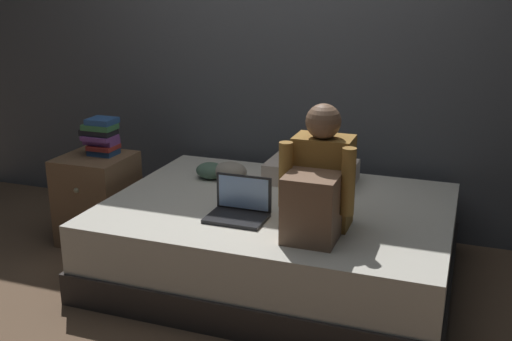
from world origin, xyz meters
The scene contains 9 objects.
ground_plane centered at (0.00, 0.00, 0.00)m, with size 8.00×8.00×0.00m, color brown.
wall_back centered at (0.00, 1.20, 1.35)m, with size 5.60×0.10×2.70m, color #4C4F54.
bed centered at (0.20, 0.30, 0.23)m, with size 2.00×1.50×0.46m.
nightstand centered at (-1.10, 0.38, 0.30)m, with size 0.44×0.46×0.59m.
person_sitting centered at (0.51, -0.02, 0.71)m, with size 0.39×0.44×0.66m.
laptop centered at (0.07, 0.02, 0.52)m, with size 0.32×0.23×0.22m.
pillow centered at (0.28, 0.75, 0.53)m, with size 0.56×0.36×0.13m, color beige.
book_stack centered at (-1.07, 0.43, 0.72)m, with size 0.23×0.18×0.25m.
clothes_pile centered at (-0.28, 0.59, 0.52)m, with size 0.34×0.19×0.12m.
Camera 1 is at (1.21, -2.85, 1.69)m, focal length 42.50 mm.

